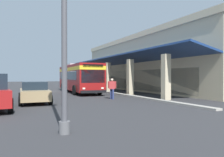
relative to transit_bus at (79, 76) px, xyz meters
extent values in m
plane|color=#2D2D30|center=(-3.11, 6.34, -1.85)|extent=(120.00, 120.00, 0.00)
cube|color=#9E998E|center=(-0.53, 2.95, -1.79)|extent=(33.78, 0.50, 0.12)
cube|color=#C6B793|center=(-0.53, 12.65, 1.40)|extent=(28.15, 11.58, 6.51)
cube|color=beige|center=(-0.53, 12.65, 4.96)|extent=(28.45, 11.88, 0.60)
cube|color=#C6B793|center=(-11.79, 3.94, -0.06)|extent=(0.55, 0.55, 3.58)
cube|color=#C6B793|center=(-6.16, 3.94, -0.06)|extent=(0.55, 0.55, 3.58)
cube|color=#C6B793|center=(-0.53, 3.94, -0.06)|extent=(0.55, 0.55, 3.58)
cube|color=#C6B793|center=(5.10, 3.94, -0.06)|extent=(0.55, 0.55, 3.58)
cube|color=#C6B793|center=(10.73, 3.94, -0.06)|extent=(0.55, 0.55, 3.58)
cube|color=navy|center=(-0.53, 5.26, 2.08)|extent=(28.15, 3.16, 0.82)
cube|color=#19232D|center=(-0.53, 6.90, -0.45)|extent=(23.64, 0.08, 2.40)
cube|color=maroon|center=(0.05, 0.00, -0.13)|extent=(11.09, 2.99, 2.75)
cube|color=yellow|center=(0.05, 0.00, 0.80)|extent=(11.11, 3.01, 0.36)
cube|color=#19232D|center=(-0.25, 0.01, 0.10)|extent=(9.34, 2.95, 0.90)
cube|color=#19232D|center=(5.52, -0.22, 0.00)|extent=(0.15, 2.24, 1.20)
cube|color=black|center=(5.53, -0.22, 0.97)|extent=(0.14, 1.94, 0.28)
cube|color=black|center=(5.65, -0.23, -1.40)|extent=(0.30, 2.45, 0.24)
cube|color=silver|center=(5.60, 0.67, -1.10)|extent=(0.07, 0.24, 0.16)
cube|color=silver|center=(5.53, -1.12, -1.10)|extent=(0.07, 0.24, 0.16)
cube|color=silver|center=(-1.45, 0.06, 1.37)|extent=(2.47, 1.88, 0.24)
cylinder|color=black|center=(3.73, 1.13, -1.35)|extent=(1.00, 0.30, 1.00)
cylinder|color=black|center=(3.63, -1.42, -1.35)|extent=(1.00, 0.30, 1.00)
cylinder|color=black|center=(-2.97, 1.40, -1.35)|extent=(1.00, 0.30, 1.00)
cylinder|color=black|center=(-3.08, -1.15, -1.35)|extent=(1.00, 0.30, 1.00)
cylinder|color=black|center=(5.56, -7.41, -1.53)|extent=(0.64, 0.22, 0.64)
cylinder|color=black|center=(2.57, -7.52, -1.53)|extent=(0.64, 0.22, 0.64)
cylinder|color=black|center=(12.52, -7.11, -1.47)|extent=(0.76, 0.26, 0.76)
cylinder|color=black|center=(9.27, -7.44, -1.47)|extent=(0.76, 0.26, 0.76)
cube|color=#9E845B|center=(8.46, -5.62, -1.25)|extent=(4.46, 1.95, 0.66)
cube|color=#19232D|center=(8.26, -5.61, -0.65)|extent=(2.52, 1.67, 0.54)
cylinder|color=black|center=(9.98, -4.77, -1.53)|extent=(0.64, 0.22, 0.64)
cylinder|color=black|center=(9.92, -6.57, -1.53)|extent=(0.64, 0.22, 0.64)
cylinder|color=black|center=(6.99, -4.67, -1.53)|extent=(0.64, 0.22, 0.64)
cylinder|color=black|center=(6.93, -6.47, -1.53)|extent=(0.64, 0.22, 0.64)
cylinder|color=navy|center=(8.63, 0.34, -1.44)|extent=(0.16, 0.16, 0.83)
cylinder|color=navy|center=(8.32, 0.31, -1.44)|extent=(0.16, 0.16, 0.83)
cube|color=#B23333|center=(8.48, 0.33, -0.71)|extent=(0.41, 0.53, 0.62)
sphere|color=beige|center=(8.48, 0.33, -0.29)|extent=(0.22, 0.22, 0.22)
cylinder|color=#B23333|center=(8.65, 0.57, -0.68)|extent=(0.09, 0.09, 0.56)
cylinder|color=#B23333|center=(8.30, 0.09, -0.68)|extent=(0.09, 0.09, 0.56)
cube|color=gray|center=(-6.92, 4.27, -1.57)|extent=(0.83, 0.83, 0.57)
cylinder|color=#332319|center=(-6.92, 4.27, -1.27)|extent=(0.70, 0.70, 0.02)
cylinder|color=brown|center=(-6.92, 4.27, -0.25)|extent=(0.16, 0.16, 2.05)
ellipsoid|color=#195123|center=(-6.55, 4.20, 0.88)|extent=(0.79, 0.35, 0.19)
ellipsoid|color=#195123|center=(-6.80, 4.72, 0.93)|extent=(0.45, 0.96, 0.18)
ellipsoid|color=#195123|center=(-7.16, 4.57, 0.93)|extent=(0.65, 0.74, 0.14)
ellipsoid|color=#195123|center=(-7.41, 4.08, 0.94)|extent=(1.05, 0.57, 0.19)
ellipsoid|color=#195123|center=(-6.77, 3.82, 0.90)|extent=(0.50, 0.96, 0.16)
cylinder|color=#59595B|center=(17.52, -5.55, -1.65)|extent=(0.36, 0.36, 0.40)
cylinder|color=#4C4C51|center=(17.52, -5.55, 2.14)|extent=(0.18, 0.18, 7.99)
camera|label=1|loc=(24.43, -7.10, -0.03)|focal=34.98mm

